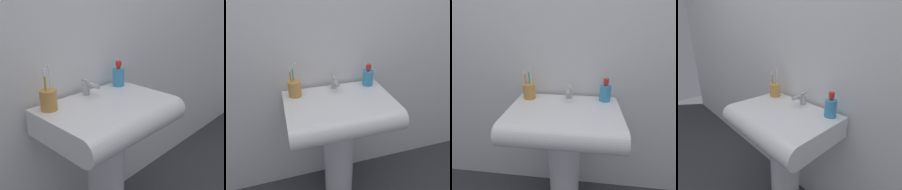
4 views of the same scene
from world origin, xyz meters
TOP-DOWN VIEW (x-y plane):
  - wall_back at (0.00, 0.24)m, footprint 5.00×0.05m
  - sink_pedestal at (0.00, 0.00)m, footprint 0.19×0.19m
  - sink_basin at (0.00, -0.05)m, footprint 0.62×0.45m
  - faucet at (0.01, 0.13)m, footprint 0.04×0.12m
  - toothbrush_cup at (-0.23, 0.12)m, footprint 0.07×0.07m
  - soap_bottle at (0.23, 0.13)m, footprint 0.07×0.07m

SIDE VIEW (x-z plane):
  - sink_pedestal at x=0.00m, z-range 0.00..0.65m
  - sink_basin at x=0.00m, z-range 0.65..0.78m
  - faucet at x=0.01m, z-range 0.78..0.85m
  - toothbrush_cup at x=-0.23m, z-range 0.72..0.92m
  - soap_bottle at x=0.23m, z-range 0.76..0.90m
  - wall_back at x=0.00m, z-range 0.00..2.40m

